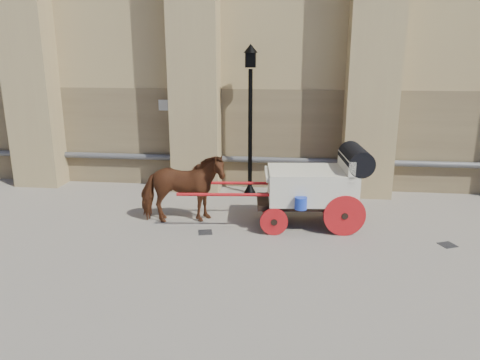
# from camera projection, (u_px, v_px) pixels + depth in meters

# --- Properties ---
(ground) EXTENTS (90.00, 90.00, 0.00)m
(ground) POSITION_uv_depth(u_px,v_px,m) (209.00, 235.00, 10.80)
(ground) COLOR gray
(ground) RESTS_ON ground
(horse) EXTENTS (2.19, 1.33, 1.73)m
(horse) POSITION_uv_depth(u_px,v_px,m) (182.00, 189.00, 11.36)
(horse) COLOR #5D2E13
(horse) RESTS_ON ground
(carriage) EXTENTS (4.57, 1.72, 1.96)m
(carriage) POSITION_uv_depth(u_px,v_px,m) (318.00, 183.00, 11.13)
(carriage) COLOR black
(carriage) RESTS_ON ground
(street_lamp) EXTENTS (0.40, 0.40, 4.28)m
(street_lamp) POSITION_uv_depth(u_px,v_px,m) (250.00, 116.00, 13.31)
(street_lamp) COLOR black
(street_lamp) RESTS_ON ground
(drain_grate_near) EXTENTS (0.39, 0.39, 0.01)m
(drain_grate_near) POSITION_uv_depth(u_px,v_px,m) (205.00, 232.00, 10.93)
(drain_grate_near) COLOR black
(drain_grate_near) RESTS_ON ground
(drain_grate_far) EXTENTS (0.42, 0.42, 0.01)m
(drain_grate_far) POSITION_uv_depth(u_px,v_px,m) (448.00, 245.00, 10.24)
(drain_grate_far) COLOR black
(drain_grate_far) RESTS_ON ground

